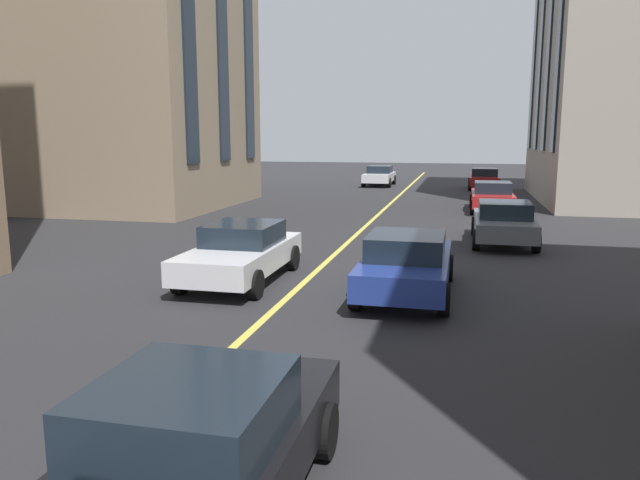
{
  "coord_description": "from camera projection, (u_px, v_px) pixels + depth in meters",
  "views": [
    {
      "loc": [
        2.39,
        -3.57,
        3.43
      ],
      "look_at": [
        14.32,
        -0.73,
        1.3
      ],
      "focal_mm": 33.74,
      "sensor_mm": 36.0,
      "label": 1
    }
  ],
  "objects": [
    {
      "name": "lane_centre_line",
      "position": [
        340.0,
        250.0,
        18.28
      ],
      "size": [
        80.0,
        0.16,
        0.01
      ],
      "color": "#D8C64C",
      "rests_on": "ground_plane"
    },
    {
      "name": "car_blue_near",
      "position": [
        407.0,
        263.0,
        13.03
      ],
      "size": [
        4.4,
        1.95,
        1.37
      ],
      "color": "navy",
      "rests_on": "ground_plane"
    },
    {
      "name": "car_white_parked_b",
      "position": [
        241.0,
        252.0,
        14.31
      ],
      "size": [
        4.4,
        1.95,
        1.37
      ],
      "color": "silver",
      "rests_on": "ground_plane"
    },
    {
      "name": "car_red_parked_a",
      "position": [
        484.0,
        178.0,
        38.82
      ],
      "size": [
        4.4,
        1.95,
        1.37
      ],
      "color": "#B21E1E",
      "rests_on": "ground_plane"
    },
    {
      "name": "building_left_near",
      "position": [
        99.0,
        38.0,
        29.0
      ],
      "size": [
        10.52,
        12.78,
        16.17
      ],
      "color": "gray",
      "rests_on": "ground_plane"
    },
    {
      "name": "car_black_far",
      "position": [
        198.0,
        449.0,
        5.31
      ],
      "size": [
        3.9,
        1.89,
        1.4
      ],
      "color": "black",
      "rests_on": "ground_plane"
    },
    {
      "name": "car_grey_oncoming",
      "position": [
        504.0,
        222.0,
        19.27
      ],
      "size": [
        4.4,
        1.95,
        1.37
      ],
      "color": "slate",
      "rests_on": "ground_plane"
    },
    {
      "name": "car_white_trailing",
      "position": [
        379.0,
        176.0,
        41.66
      ],
      "size": [
        4.4,
        1.95,
        1.37
      ],
      "color": "silver",
      "rests_on": "ground_plane"
    },
    {
      "name": "car_red_mid",
      "position": [
        492.0,
        196.0,
        27.45
      ],
      "size": [
        4.4,
        1.95,
        1.37
      ],
      "color": "#B21E1E",
      "rests_on": "ground_plane"
    }
  ]
}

